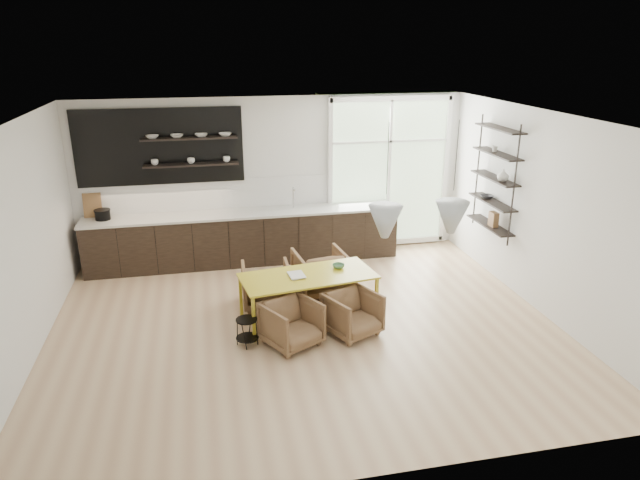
{
  "coord_description": "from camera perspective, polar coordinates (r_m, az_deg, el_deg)",
  "views": [
    {
      "loc": [
        -1.28,
        -7.05,
        3.84
      ],
      "look_at": [
        0.34,
        0.6,
        1.06
      ],
      "focal_mm": 32.0,
      "sensor_mm": 36.0,
      "label": 1
    }
  ],
  "objects": [
    {
      "name": "table_bowl",
      "position": [
        8.3,
        1.86,
        -2.62
      ],
      "size": [
        0.19,
        0.19,
        0.06
      ],
      "primitive_type": "imported",
      "rotation": [
        0.0,
        0.0,
        0.05
      ],
      "color": "#497753",
      "rests_on": "dining_table"
    },
    {
      "name": "room",
      "position": [
        8.69,
        0.9,
        3.65
      ],
      "size": [
        7.02,
        6.01,
        2.91
      ],
      "color": "#D6B48A",
      "rests_on": "ground"
    },
    {
      "name": "right_shelving",
      "position": [
        9.69,
        17.12,
        5.62
      ],
      "size": [
        0.26,
        1.22,
        1.9
      ],
      "color": "black",
      "rests_on": "ground"
    },
    {
      "name": "wire_stool",
      "position": [
        7.63,
        -7.32,
        -8.76
      ],
      "size": [
        0.3,
        0.3,
        0.38
      ],
      "rotation": [
        0.0,
        0.0,
        -0.36
      ],
      "color": "black",
      "rests_on": "ground"
    },
    {
      "name": "table_book",
      "position": [
        8.0,
        -3.11,
        -3.63
      ],
      "size": [
        0.24,
        0.31,
        0.03
      ],
      "primitive_type": "imported",
      "rotation": [
        0.0,
        0.0,
        0.09
      ],
      "color": "white",
      "rests_on": "dining_table"
    },
    {
      "name": "armchair_back_left",
      "position": [
        8.66,
        -5.42,
        -4.49
      ],
      "size": [
        0.73,
        0.75,
        0.66
      ],
      "primitive_type": "imported",
      "rotation": [
        0.0,
        0.0,
        3.11
      ],
      "color": "brown",
      "rests_on": "ground"
    },
    {
      "name": "armchair_front_right",
      "position": [
        7.83,
        3.27,
        -7.37
      ],
      "size": [
        0.87,
        0.87,
        0.6
      ],
      "primitive_type": "imported",
      "rotation": [
        0.0,
        0.0,
        0.44
      ],
      "color": "brown",
      "rests_on": "ground"
    },
    {
      "name": "dining_table",
      "position": [
        8.07,
        -1.2,
        -3.83
      ],
      "size": [
        1.98,
        1.11,
        0.69
      ],
      "rotation": [
        0.0,
        0.0,
        0.15
      ],
      "color": "gold",
      "rests_on": "ground"
    },
    {
      "name": "armchair_front_left",
      "position": [
        7.56,
        -2.85,
        -8.36
      ],
      "size": [
        0.89,
        0.9,
        0.61
      ],
      "primitive_type": "imported",
      "rotation": [
        0.0,
        0.0,
        0.5
      ],
      "color": "brown",
      "rests_on": "ground"
    },
    {
      "name": "armchair_back_right",
      "position": [
        9.0,
        -0.02,
        -3.24
      ],
      "size": [
        0.84,
        0.86,
        0.71
      ],
      "primitive_type": "imported",
      "rotation": [
        0.0,
        0.0,
        3.25
      ],
      "color": "brown",
      "rests_on": "ground"
    },
    {
      "name": "kitchen_run",
      "position": [
        10.29,
        -8.07,
        0.97
      ],
      "size": [
        5.54,
        0.69,
        2.75
      ],
      "color": "black",
      "rests_on": "ground"
    }
  ]
}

